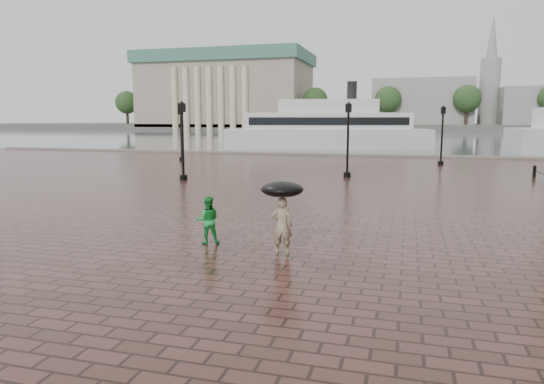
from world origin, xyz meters
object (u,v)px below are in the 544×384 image
Objects in this scene: street_lamps at (289,136)px; child_pedestrian at (208,220)px; adult_pedestrian at (282,225)px; ferry_near at (327,129)px.

street_lamps is 20.93m from child_pedestrian.
adult_pedestrian is 1.11× the size of child_pedestrian.
ferry_near is at bearing 93.41° from street_lamps.
street_lamps is at bearing -106.51° from child_pedestrian.
adult_pedestrian is 2.32m from child_pedestrian.
adult_pedestrian is at bearing -95.65° from ferry_near.
ferry_near is (-6.47, 46.53, 1.64)m from adult_pedestrian.
adult_pedestrian is at bearing 145.32° from child_pedestrian.
street_lamps is 25.45m from ferry_near.
child_pedestrian is 0.05× the size of ferry_near.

